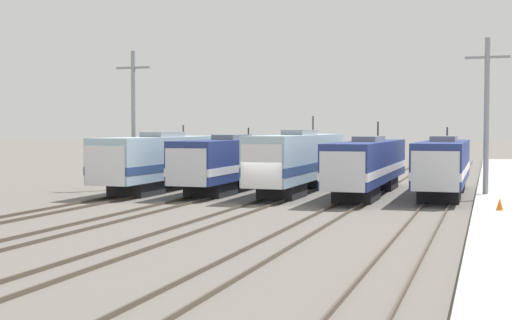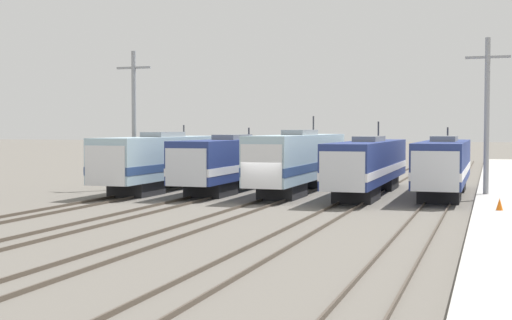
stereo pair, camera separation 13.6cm
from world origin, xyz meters
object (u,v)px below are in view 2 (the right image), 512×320
at_px(locomotive_far_right, 444,165).
at_px(catenary_tower_left, 134,117).
at_px(catenary_tower_right, 487,115).
at_px(locomotive_center_right, 368,165).
at_px(locomotive_center_left, 230,162).
at_px(locomotive_far_left, 160,161).
at_px(traffic_cone, 500,204).
at_px(locomotive_center, 298,161).

distance_m(locomotive_far_right, catenary_tower_left, 22.17).
bearing_deg(catenary_tower_right, locomotive_center_right, 174.32).
bearing_deg(catenary_tower_left, locomotive_center_left, 3.52).
relative_size(locomotive_far_right, catenary_tower_left, 1.60).
height_order(locomotive_far_left, locomotive_center_left, locomotive_far_left).
bearing_deg(catenary_tower_right, traffic_cone, -85.44).
relative_size(locomotive_center, locomotive_far_right, 1.09).
xyz_separation_m(locomotive_center, locomotive_center_right, (4.86, -0.24, -0.20)).
xyz_separation_m(locomotive_far_right, traffic_cone, (3.39, -10.51, -1.37)).
distance_m(locomotive_center_left, locomotive_center, 4.90).
bearing_deg(locomotive_center, locomotive_far_left, -169.95).
xyz_separation_m(locomotive_center_left, locomotive_center_right, (9.73, 0.30, -0.04)).
height_order(locomotive_center, catenary_tower_left, catenary_tower_left).
relative_size(locomotive_center_right, traffic_cone, 29.89).
bearing_deg(locomotive_center, traffic_cone, -37.53).
height_order(locomotive_center_left, traffic_cone, locomotive_center_left).
bearing_deg(catenary_tower_left, locomotive_center_right, 2.52).
bearing_deg(locomotive_far_right, locomotive_center_right, -172.02).
bearing_deg(locomotive_center_right, traffic_cone, -49.98).
bearing_deg(traffic_cone, locomotive_center_left, 152.07).
relative_size(catenary_tower_left, catenary_tower_right, 1.00).
bearing_deg(locomotive_far_left, catenary_tower_left, 163.33).
bearing_deg(locomotive_far_left, traffic_cone, -20.08).
bearing_deg(locomotive_center, catenary_tower_right, -4.58).
xyz_separation_m(locomotive_far_right, catenary_tower_right, (2.67, -1.43, 3.22)).
height_order(locomotive_center, locomotive_center_right, locomotive_center).
bearing_deg(catenary_tower_right, locomotive_far_right, 151.79).
distance_m(locomotive_far_right, traffic_cone, 11.13).
relative_size(locomotive_center_left, locomotive_center_right, 0.89).
height_order(locomotive_center_left, locomotive_far_right, locomotive_far_right).
bearing_deg(locomotive_center, catenary_tower_left, -175.33).
bearing_deg(traffic_cone, locomotive_center_right, 130.02).
distance_m(locomotive_center, traffic_cone, 16.61).
distance_m(locomotive_far_left, locomotive_center_right, 14.67).
distance_m(catenary_tower_right, traffic_cone, 10.20).
bearing_deg(locomotive_center_left, catenary_tower_right, -1.49).
xyz_separation_m(locomotive_far_left, locomotive_center, (9.73, 1.72, 0.07)).
bearing_deg(locomotive_center, locomotive_center_left, -173.62).
distance_m(locomotive_center, locomotive_far_right, 9.74).
xyz_separation_m(locomotive_center_left, locomotive_center, (4.86, 0.54, 0.16)).
bearing_deg(catenary_tower_right, locomotive_far_left, -178.11).
relative_size(locomotive_far_left, traffic_cone, 26.71).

